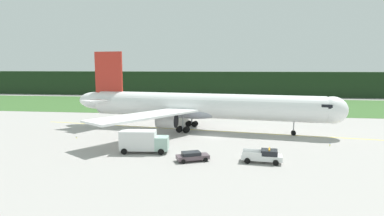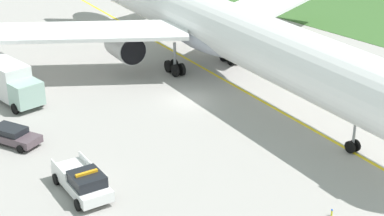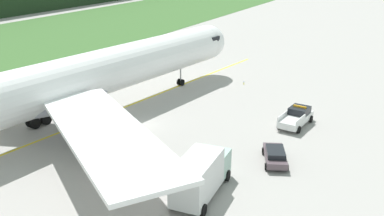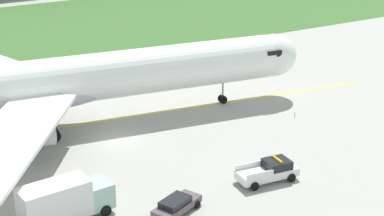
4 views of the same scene
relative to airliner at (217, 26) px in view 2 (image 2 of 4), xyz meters
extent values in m
plane|color=#A39F9B|center=(3.15, -5.86, -4.88)|extent=(320.00, 320.00, 0.00)
cube|color=yellow|center=(0.88, -0.13, -4.88)|extent=(72.58, 10.61, 0.01)
cylinder|color=white|center=(0.88, -0.13, 0.12)|extent=(46.03, 11.33, 4.93)
ellipsoid|color=#ABAFBF|center=(-1.39, 0.20, -1.23)|extent=(13.73, 6.97, 2.71)
cube|color=white|center=(-4.92, 12.27, -0.49)|extent=(12.25, 21.76, 0.35)
cylinder|color=#B0B0B0|center=(-3.05, 8.07, -1.89)|extent=(3.91, 3.21, 2.73)
cylinder|color=black|center=(-1.24, 7.81, -1.89)|extent=(0.47, 2.51, 2.51)
cube|color=white|center=(-8.15, -10.41, -0.49)|extent=(16.78, 20.64, 0.35)
cylinder|color=#B0B0B0|center=(-5.18, -6.90, -1.89)|extent=(3.91, 3.21, 2.73)
cylinder|color=black|center=(-3.37, -7.16, -1.89)|extent=(0.47, 2.51, 2.51)
cylinder|color=gray|center=(18.11, -2.58, -3.16)|extent=(0.20, 0.20, 2.54)
cylinder|color=black|center=(18.15, -2.32, -4.43)|extent=(0.92, 0.34, 0.90)
cylinder|color=black|center=(18.07, -2.83, -4.43)|extent=(0.92, 0.34, 0.90)
cylinder|color=gray|center=(-1.92, 3.51, -3.01)|extent=(0.28, 0.28, 2.54)
cylinder|color=black|center=(-1.28, 3.07, -4.28)|extent=(1.23, 0.47, 1.20)
cylinder|color=black|center=(-1.18, 3.76, -4.28)|extent=(1.23, 0.47, 1.20)
cylinder|color=black|center=(-2.67, 3.26, -4.28)|extent=(1.23, 0.47, 1.20)
cylinder|color=black|center=(-2.57, 3.96, -4.28)|extent=(1.23, 0.47, 1.20)
cylinder|color=gray|center=(-2.83, -2.84, -3.01)|extent=(0.28, 0.28, 2.54)
cylinder|color=black|center=(-2.08, -2.59, -4.28)|extent=(1.23, 0.47, 1.20)
cylinder|color=black|center=(-2.18, -3.28, -4.28)|extent=(1.23, 0.47, 1.20)
cylinder|color=black|center=(-3.47, -2.39, -4.28)|extent=(1.23, 0.47, 1.20)
cylinder|color=black|center=(-3.57, -3.08, -4.28)|extent=(1.23, 0.47, 1.20)
cube|color=white|center=(10.79, -20.59, -4.15)|extent=(5.56, 2.62, 0.70)
cube|color=black|center=(11.75, -20.69, -3.45)|extent=(2.34, 2.11, 0.70)
cube|color=white|center=(9.61, -19.48, -3.58)|extent=(2.57, 0.37, 0.45)
cube|color=white|center=(9.40, -21.43, -3.58)|extent=(2.57, 0.37, 0.45)
cube|color=orange|center=(11.75, -20.69, -3.02)|extent=(0.35, 1.46, 0.16)
cylinder|color=black|center=(12.72, -19.73, -4.50)|extent=(0.78, 0.32, 0.76)
cylinder|color=black|center=(12.49, -21.83, -4.50)|extent=(0.78, 0.32, 0.76)
cylinder|color=black|center=(9.08, -19.35, -4.50)|extent=(0.78, 0.32, 0.76)
cylinder|color=black|center=(8.86, -21.44, -4.50)|extent=(0.78, 0.32, 0.76)
cube|color=#9BBDB0|center=(-3.60, -17.67, -3.43)|extent=(2.11, 2.56, 2.00)
cube|color=silver|center=(-7.17, -17.99, -2.99)|extent=(5.46, 2.86, 2.88)
cylinder|color=#99999E|center=(-6.12, -17.90, -4.52)|extent=(0.78, 0.17, 1.04)
cylinder|color=#99999E|center=(-8.22, -18.09, -4.52)|extent=(0.78, 0.17, 1.04)
cylinder|color=black|center=(-3.71, -16.48, -4.43)|extent=(0.92, 0.34, 0.90)
cylinder|color=black|center=(-3.49, -18.87, -4.43)|extent=(0.92, 0.34, 0.90)
cylinder|color=black|center=(-9.11, -16.96, -4.43)|extent=(0.92, 0.34, 0.90)
cube|color=#54444C|center=(1.51, -21.23, -4.31)|extent=(4.73, 3.34, 0.55)
cube|color=black|center=(1.31, -21.32, -3.81)|extent=(2.87, 2.38, 0.45)
cylinder|color=black|center=(2.57, -19.81, -4.58)|extent=(0.62, 0.40, 0.60)
cylinder|color=black|center=(3.27, -21.44, -4.58)|extent=(0.62, 0.40, 0.60)
cylinder|color=black|center=(-0.26, -21.03, -4.58)|extent=(0.62, 0.40, 0.60)
cylinder|color=yellow|center=(22.51, -10.21, -4.71)|extent=(0.10, 0.10, 0.35)
sphere|color=blue|center=(22.51, -10.21, -4.49)|extent=(0.12, 0.12, 0.12)
cylinder|color=yellow|center=(-21.06, -10.21, -4.75)|extent=(0.10, 0.10, 0.26)
sphere|color=blue|center=(-21.06, -10.21, -4.57)|extent=(0.12, 0.12, 0.12)
camera|label=1|loc=(6.96, -63.08, 8.00)|focal=29.81mm
camera|label=2|loc=(41.25, -35.91, 15.64)|focal=56.65mm
camera|label=3|loc=(-32.52, -30.80, 12.59)|focal=40.83mm
camera|label=4|loc=(-19.11, -58.11, 20.15)|focal=57.78mm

